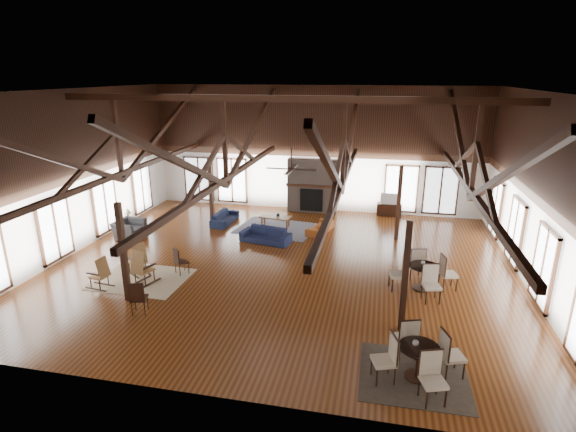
% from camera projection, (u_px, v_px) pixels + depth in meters
% --- Properties ---
extents(floor, '(16.00, 16.00, 0.00)m').
position_uv_depth(floor, '(283.00, 265.00, 16.04)').
color(floor, brown).
rests_on(floor, ground).
extents(ceiling, '(16.00, 14.00, 0.02)m').
position_uv_depth(ceiling, '(282.00, 91.00, 14.21)').
color(ceiling, black).
rests_on(ceiling, wall_back).
extents(wall_back, '(16.00, 0.02, 6.00)m').
position_uv_depth(wall_back, '(314.00, 150.00, 21.65)').
color(wall_back, white).
rests_on(wall_back, floor).
extents(wall_front, '(16.00, 0.02, 6.00)m').
position_uv_depth(wall_front, '(203.00, 267.00, 8.60)').
color(wall_front, white).
rests_on(wall_front, floor).
extents(wall_left, '(0.02, 14.00, 6.00)m').
position_uv_depth(wall_left, '(73.00, 172.00, 16.70)').
color(wall_left, white).
rests_on(wall_left, floor).
extents(wall_right, '(0.02, 14.00, 6.00)m').
position_uv_depth(wall_right, '(541.00, 196.00, 13.55)').
color(wall_right, white).
rests_on(wall_right, floor).
extents(roof_truss, '(15.60, 14.07, 3.14)m').
position_uv_depth(roof_truss, '(283.00, 153.00, 14.81)').
color(roof_truss, '#321A0E').
rests_on(roof_truss, wall_back).
extents(post_grid, '(8.16, 7.16, 3.05)m').
position_uv_depth(post_grid, '(283.00, 224.00, 15.58)').
color(post_grid, '#321A0E').
rests_on(post_grid, floor).
extents(fireplace, '(2.50, 0.69, 2.60)m').
position_uv_depth(fireplace, '(313.00, 186.00, 21.86)').
color(fireplace, '#6D5D53').
rests_on(fireplace, floor).
extents(ceiling_fan, '(1.60, 1.60, 0.75)m').
position_uv_depth(ceiling_fan, '(291.00, 168.00, 13.87)').
color(ceiling_fan, black).
rests_on(ceiling_fan, roof_truss).
extents(sofa_navy_front, '(2.15, 1.20, 0.59)m').
position_uv_depth(sofa_navy_front, '(266.00, 235.00, 18.08)').
color(sofa_navy_front, '#141A37').
rests_on(sofa_navy_front, floor).
extents(sofa_navy_left, '(1.85, 0.82, 0.53)m').
position_uv_depth(sofa_navy_left, '(225.00, 218.00, 20.38)').
color(sofa_navy_left, '#131B35').
rests_on(sofa_navy_left, floor).
extents(sofa_orange, '(1.82, 1.08, 0.50)m').
position_uv_depth(sofa_orange, '(320.00, 227.00, 19.24)').
color(sofa_orange, '#AE5621').
rests_on(sofa_orange, floor).
extents(coffee_table, '(1.43, 0.88, 0.51)m').
position_uv_depth(coffee_table, '(275.00, 217.00, 19.79)').
color(coffee_table, brown).
rests_on(coffee_table, floor).
extents(vase, '(0.19, 0.19, 0.17)m').
position_uv_depth(vase, '(278.00, 214.00, 19.75)').
color(vase, '#B2B2B2').
rests_on(vase, coffee_table).
extents(armchair, '(1.24, 1.11, 0.75)m').
position_uv_depth(armchair, '(129.00, 229.00, 18.54)').
color(armchair, '#28282A').
rests_on(armchair, floor).
extents(side_table_lamp, '(0.42, 0.42, 1.08)m').
position_uv_depth(side_table_lamp, '(129.00, 223.00, 19.20)').
color(side_table_lamp, black).
rests_on(side_table_lamp, floor).
extents(rocking_chair_a, '(0.98, 0.87, 1.13)m').
position_uv_depth(rocking_chair_a, '(138.00, 260.00, 15.12)').
color(rocking_chair_a, olive).
rests_on(rocking_chair_a, floor).
extents(rocking_chair_b, '(0.74, 1.03, 1.19)m').
position_uv_depth(rocking_chair_b, '(141.00, 269.00, 14.37)').
color(rocking_chair_b, olive).
rests_on(rocking_chair_b, floor).
extents(rocking_chair_c, '(0.86, 0.53, 1.04)m').
position_uv_depth(rocking_chair_c, '(101.00, 274.00, 14.16)').
color(rocking_chair_c, olive).
rests_on(rocking_chair_c, floor).
extents(side_chair_a, '(0.56, 0.56, 0.94)m').
position_uv_depth(side_chair_a, '(179.00, 259.00, 15.11)').
color(side_chair_a, black).
rests_on(side_chair_a, floor).
extents(side_chair_b, '(0.53, 0.53, 1.03)m').
position_uv_depth(side_chair_b, '(138.00, 296.00, 12.55)').
color(side_chair_b, black).
rests_on(side_chair_b, floor).
extents(cafe_table_near, '(2.15, 2.15, 1.10)m').
position_uv_depth(cafe_table_near, '(418.00, 356.00, 9.95)').
color(cafe_table_near, black).
rests_on(cafe_table_near, floor).
extents(cafe_table_far, '(2.19, 2.19, 1.12)m').
position_uv_depth(cafe_table_far, '(423.00, 273.00, 14.07)').
color(cafe_table_far, black).
rests_on(cafe_table_far, floor).
extents(cup_near, '(0.16, 0.16, 0.11)m').
position_uv_depth(cup_near, '(416.00, 343.00, 9.91)').
color(cup_near, '#B2B2B2').
rests_on(cup_near, cafe_table_near).
extents(cup_far, '(0.16, 0.16, 0.10)m').
position_uv_depth(cup_far, '(423.00, 263.00, 14.07)').
color(cup_far, '#B2B2B2').
rests_on(cup_far, cafe_table_far).
extents(tv_console, '(1.15, 0.43, 0.57)m').
position_uv_depth(tv_console, '(389.00, 209.00, 21.51)').
color(tv_console, black).
rests_on(tv_console, floor).
extents(television, '(0.93, 0.15, 0.53)m').
position_uv_depth(television, '(390.00, 198.00, 21.34)').
color(television, '#B2B2B2').
rests_on(television, tv_console).
extents(rug_tan, '(2.97, 2.36, 0.01)m').
position_uv_depth(rug_tan, '(142.00, 279.00, 14.90)').
color(rug_tan, tan).
rests_on(rug_tan, floor).
extents(rug_navy, '(3.61, 2.90, 0.01)m').
position_uv_depth(rug_navy, '(276.00, 228.00, 19.76)').
color(rug_navy, '#1A2349').
rests_on(rug_navy, floor).
extents(rug_dark, '(2.42, 2.21, 0.01)m').
position_uv_depth(rug_dark, '(414.00, 376.00, 10.16)').
color(rug_dark, black).
rests_on(rug_dark, floor).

